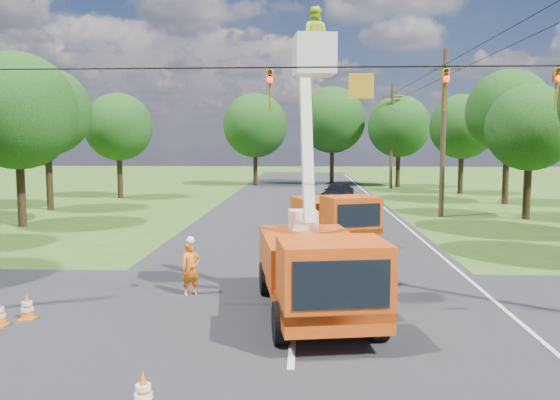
# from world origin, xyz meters

# --- Properties ---
(ground) EXTENTS (140.00, 140.00, 0.00)m
(ground) POSITION_xyz_m (0.00, 20.00, 0.00)
(ground) COLOR #325519
(ground) RESTS_ON ground
(road_main) EXTENTS (12.00, 100.00, 0.06)m
(road_main) POSITION_xyz_m (0.00, 20.00, 0.00)
(road_main) COLOR black
(road_main) RESTS_ON ground
(road_cross) EXTENTS (56.00, 10.00, 0.07)m
(road_cross) POSITION_xyz_m (0.00, 2.00, 0.00)
(road_cross) COLOR black
(road_cross) RESTS_ON ground
(edge_line) EXTENTS (0.12, 90.00, 0.02)m
(edge_line) POSITION_xyz_m (5.60, 20.00, 0.00)
(edge_line) COLOR silver
(edge_line) RESTS_ON ground
(bucket_truck) EXTENTS (3.32, 6.63, 7.92)m
(bucket_truck) POSITION_xyz_m (0.55, 2.36, 1.65)
(bucket_truck) COLOR #D74F0F
(bucket_truck) RESTS_ON ground
(second_truck) EXTENTS (4.02, 6.34, 2.23)m
(second_truck) POSITION_xyz_m (1.54, 13.29, 1.16)
(second_truck) COLOR #D74F0F
(second_truck) RESTS_ON ground
(ground_worker) EXTENTS (0.71, 0.65, 1.62)m
(ground_worker) POSITION_xyz_m (-3.08, 4.12, 0.81)
(ground_worker) COLOR orange
(ground_worker) RESTS_ON ground
(distant_car) EXTENTS (3.11, 4.76, 1.51)m
(distant_car) POSITION_xyz_m (2.64, 29.70, 0.75)
(distant_car) COLOR black
(distant_car) RESTS_ON ground
(traffic_cone_0) EXTENTS (0.38, 0.38, 0.71)m
(traffic_cone_0) POSITION_xyz_m (-2.41, -2.82, 0.36)
(traffic_cone_0) COLOR orange
(traffic_cone_0) RESTS_ON ground
(traffic_cone_1) EXTENTS (0.38, 0.38, 0.71)m
(traffic_cone_1) POSITION_xyz_m (0.69, 7.95, 0.36)
(traffic_cone_1) COLOR orange
(traffic_cone_1) RESTS_ON ground
(traffic_cone_2) EXTENTS (0.38, 0.38, 0.71)m
(traffic_cone_2) POSITION_xyz_m (2.78, 11.91, 0.36)
(traffic_cone_2) COLOR orange
(traffic_cone_2) RESTS_ON ground
(traffic_cone_3) EXTENTS (0.38, 0.38, 0.71)m
(traffic_cone_3) POSITION_xyz_m (-6.76, 1.70, 0.36)
(traffic_cone_3) COLOR orange
(traffic_cone_3) RESTS_ON ground
(traffic_cone_6) EXTENTS (0.38, 0.38, 0.71)m
(traffic_cone_6) POSITION_xyz_m (4.12, 17.33, 0.36)
(traffic_cone_6) COLOR orange
(traffic_cone_6) RESTS_ON ground
(pole_right_mid) EXTENTS (1.80, 0.30, 10.00)m
(pole_right_mid) POSITION_xyz_m (8.50, 22.00, 5.11)
(pole_right_mid) COLOR #4C3823
(pole_right_mid) RESTS_ON ground
(pole_right_far) EXTENTS (1.80, 0.30, 10.00)m
(pole_right_far) POSITION_xyz_m (8.50, 42.00, 5.11)
(pole_right_far) COLOR #4C3823
(pole_right_far) RESTS_ON ground
(signal_span) EXTENTS (18.00, 0.29, 1.07)m
(signal_span) POSITION_xyz_m (2.23, 1.99, 5.88)
(signal_span) COLOR black
(signal_span) RESTS_ON ground
(tree_left_d) EXTENTS (6.20, 6.20, 9.24)m
(tree_left_d) POSITION_xyz_m (-15.00, 17.00, 6.12)
(tree_left_d) COLOR #382616
(tree_left_d) RESTS_ON ground
(tree_left_e) EXTENTS (5.80, 5.80, 9.41)m
(tree_left_e) POSITION_xyz_m (-16.80, 24.00, 6.49)
(tree_left_e) COLOR #382616
(tree_left_e) RESTS_ON ground
(tree_left_f) EXTENTS (5.40, 5.40, 8.40)m
(tree_left_f) POSITION_xyz_m (-14.80, 32.00, 5.69)
(tree_left_f) COLOR #382616
(tree_left_f) RESTS_ON ground
(tree_right_c) EXTENTS (5.00, 5.00, 7.83)m
(tree_right_c) POSITION_xyz_m (13.20, 21.00, 5.31)
(tree_right_c) COLOR #382616
(tree_right_c) RESTS_ON ground
(tree_right_d) EXTENTS (6.00, 6.00, 9.70)m
(tree_right_d) POSITION_xyz_m (14.80, 29.00, 6.68)
(tree_right_d) COLOR #382616
(tree_right_d) RESTS_ON ground
(tree_right_e) EXTENTS (5.60, 5.60, 8.63)m
(tree_right_e) POSITION_xyz_m (13.80, 37.00, 5.81)
(tree_right_e) COLOR #382616
(tree_right_e) RESTS_ON ground
(tree_far_a) EXTENTS (6.60, 6.60, 9.50)m
(tree_far_a) POSITION_xyz_m (-5.00, 45.00, 6.19)
(tree_far_a) COLOR #382616
(tree_far_a) RESTS_ON ground
(tree_far_b) EXTENTS (7.00, 7.00, 10.32)m
(tree_far_b) POSITION_xyz_m (3.00, 47.00, 6.81)
(tree_far_b) COLOR #382616
(tree_far_b) RESTS_ON ground
(tree_far_c) EXTENTS (6.20, 6.20, 9.18)m
(tree_far_c) POSITION_xyz_m (9.50, 44.00, 6.06)
(tree_far_c) COLOR #382616
(tree_far_c) RESTS_ON ground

